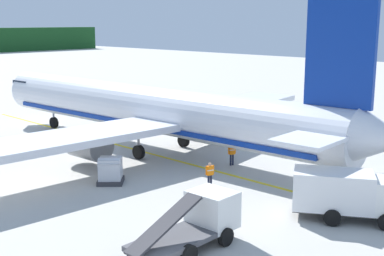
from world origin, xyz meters
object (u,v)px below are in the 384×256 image
Objects in this scene: airliner_foreground at (154,110)px; crew_loader_right at (232,152)px; cargo_container_near at (110,171)px; crew_marshaller at (210,173)px; service_truck_fuel at (349,193)px; service_truck_baggage at (199,220)px.

airliner_foreground reaches higher than crew_loader_right.
crew_marshaller is at bearing -52.61° from cargo_container_near.
crew_marshaller is (4.00, -5.24, 0.10)m from cargo_container_near.
airliner_foreground is 7.90m from crew_loader_right.
service_truck_fuel reaches higher than crew_loader_right.
service_truck_baggage is 2.70× the size of cargo_container_near.
crew_marshaller is (6.79, 5.56, -0.22)m from service_truck_baggage.
crew_loader_right is (11.75, 7.92, -0.17)m from service_truck_baggage.
airliner_foreground reaches higher than service_truck_fuel.
service_truck_fuel reaches higher than cargo_container_near.
airliner_foreground is 17.89× the size of cargo_container_near.
crew_loader_right is (8.96, -2.89, 0.15)m from cargo_container_near.
service_truck_baggage reaches higher than cargo_container_near.
service_truck_fuel reaches higher than service_truck_baggage.
crew_marshaller is (-1.08, 9.15, -0.54)m from service_truck_fuel.
cargo_container_near reaches higher than crew_marshaller.
service_truck_fuel is at bearing -98.28° from airliner_foreground.
service_truck_fuel is at bearing -108.64° from crew_loader_right.
service_truck_fuel is 3.64× the size of crew_loader_right.
airliner_foreground is at bearing 55.32° from service_truck_baggage.
service_truck_fuel reaches higher than crew_marshaller.
airliner_foreground is 19.24m from service_truck_fuel.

